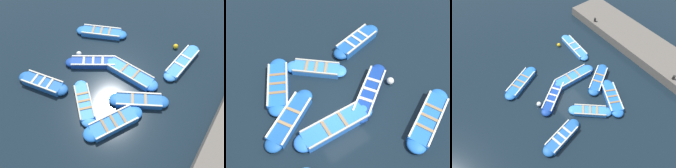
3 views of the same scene
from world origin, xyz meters
TOP-DOWN VIEW (x-y plane):
  - ground_plane at (0.00, 0.00)m, footprint 120.00×120.00m
  - boat_drifting at (-1.79, 2.72)m, footprint 2.35×3.50m
  - boat_near_quay at (-0.68, -0.66)m, footprint 3.96×1.07m
  - boat_outer_right at (0.32, 2.60)m, footprint 2.89×2.63m
  - boat_inner_gap at (-2.17, 0.76)m, footprint 3.34×2.47m
  - boat_alongside at (-2.98, -3.39)m, footprint 1.12×3.88m
  - boat_far_corner at (3.03, -2.72)m, footprint 3.70×2.35m
  - boat_outer_left at (3.18, 3.00)m, footprint 3.40×1.50m
  - boat_tucked at (1.73, -0.07)m, footprint 3.40×2.66m
  - quay_wall at (-7.87, 0.00)m, footprint 3.60×15.35m
  - bollard_north at (-6.42, -4.54)m, footprint 0.20×0.20m
  - bollard_mid_north at (-6.42, 4.54)m, footprint 0.20×0.20m
  - buoy_orange_near at (2.99, -0.13)m, footprint 0.36×0.36m
  - buoy_yellow_far at (-2.01, -4.49)m, footprint 0.33×0.33m
  - buoy_white_drifting at (-1.23, 3.77)m, footprint 0.24×0.24m

SIDE VIEW (x-z plane):
  - ground_plane at x=0.00m, z-range 0.00..0.00m
  - buoy_white_drifting at x=-1.23m, z-range 0.00..0.24m
  - boat_alongside at x=-2.98m, z-range -0.03..0.34m
  - boat_outer_right at x=0.32m, z-range -0.03..0.34m
  - buoy_yellow_far at x=-2.01m, z-range 0.00..0.33m
  - boat_far_corner at x=3.03m, z-range -0.03..0.37m
  - boat_inner_gap at x=-2.17m, z-range -0.03..0.38m
  - buoy_orange_near at x=2.99m, z-range 0.00..0.36m
  - boat_tucked at x=1.73m, z-range -0.03..0.39m
  - boat_drifting at x=-1.79m, z-range -0.03..0.39m
  - boat_near_quay at x=-0.68m, z-range -0.03..0.40m
  - boat_outer_left at x=3.18m, z-range -0.03..0.43m
  - quay_wall at x=-7.87m, z-range 0.00..0.80m
  - bollard_north at x=-6.42m, z-range 0.80..1.15m
  - bollard_mid_north at x=-6.42m, z-range 0.80..1.15m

